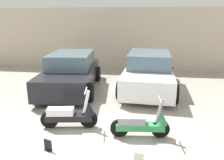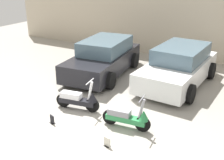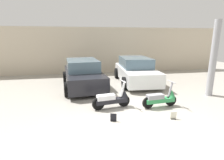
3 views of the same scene
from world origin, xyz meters
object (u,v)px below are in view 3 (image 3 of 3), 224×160
object	(u,v)px
car_rear_center	(136,71)
scooter_front_left	(113,99)
car_rear_left	(83,74)
scooter_front_right	(161,98)
support_column_side	(213,59)
placard_near_right_scooter	(173,116)
placard_near_left_scooter	(113,118)

from	to	relation	value
car_rear_center	scooter_front_left	bearing A→B (deg)	-26.17
scooter_front_left	car_rear_left	distance (m)	3.45
scooter_front_right	support_column_side	world-z (taller)	support_column_side
scooter_front_right	placard_near_right_scooter	xyz separation A→B (m)	(-0.07, -1.06, -0.24)
scooter_front_right	placard_near_left_scooter	size ratio (longest dim) A/B	5.56
car_rear_left	support_column_side	size ratio (longest dim) A/B	1.32
scooter_front_right	support_column_side	distance (m)	3.31
scooter_front_left	car_rear_center	size ratio (longest dim) A/B	0.33
scooter_front_right	car_rear_left	xyz separation A→B (m)	(-2.91, 3.51, 0.35)
scooter_front_right	placard_near_left_scooter	xyz separation A→B (m)	(-2.06, -0.86, -0.24)
scooter_front_left	car_rear_left	size ratio (longest dim) A/B	0.33
scooter_front_left	placard_near_left_scooter	bearing A→B (deg)	-109.01
placard_near_left_scooter	placard_near_right_scooter	xyz separation A→B (m)	(1.99, -0.20, 0.00)
scooter_front_left	support_column_side	xyz separation A→B (m)	(4.73, 0.71, 1.33)
car_rear_center	placard_near_left_scooter	world-z (taller)	car_rear_center
scooter_front_left	placard_near_right_scooter	world-z (taller)	scooter_front_left
scooter_front_right	placard_near_left_scooter	distance (m)	2.24
car_rear_left	car_rear_center	bearing A→B (deg)	92.21
scooter_front_right	placard_near_right_scooter	size ratio (longest dim) A/B	5.56
placard_near_right_scooter	support_column_side	world-z (taller)	support_column_side
scooter_front_right	car_rear_left	distance (m)	4.57
car_rear_left	placard_near_right_scooter	xyz separation A→B (m)	(2.84, -4.57, -0.59)
scooter_front_right	support_column_side	size ratio (longest dim) A/B	0.42
car_rear_left	support_column_side	distance (m)	6.40
car_rear_center	support_column_side	distance (m)	4.12
car_rear_center	support_column_side	size ratio (longest dim) A/B	1.32
scooter_front_left	car_rear_center	world-z (taller)	car_rear_center
placard_near_right_scooter	support_column_side	size ratio (longest dim) A/B	0.08
scooter_front_left	placard_near_left_scooter	size ratio (longest dim) A/B	5.76
car_rear_left	placard_near_left_scooter	xyz separation A→B (m)	(0.85, -4.37, -0.59)
placard_near_right_scooter	scooter_front_left	bearing A→B (deg)	144.07
scooter_front_left	support_column_side	distance (m)	4.97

